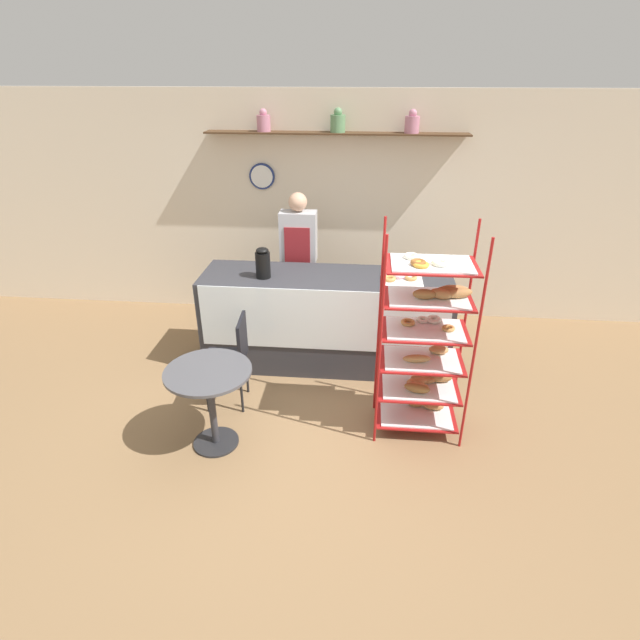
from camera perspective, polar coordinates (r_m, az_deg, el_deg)
name	(u,v)px	position (r m, az deg, el deg)	size (l,w,h in m)	color
ground_plane	(316,422)	(4.66, -0.44, -11.54)	(14.00, 14.00, 0.00)	olive
back_wall	(335,208)	(6.22, 1.76, 12.70)	(10.00, 0.30, 2.70)	beige
display_counter	(326,320)	(5.28, 0.70, -0.01)	(2.56, 0.73, 1.01)	#333338
pastry_rack	(426,343)	(4.23, 12.02, -2.59)	(0.75, 0.49, 1.85)	#A51919
person_worker	(299,261)	(5.67, -2.43, 6.72)	(0.40, 0.23, 1.71)	#282833
cafe_table	(210,389)	(4.19, -12.47, -7.75)	(0.71, 0.71, 0.74)	#262628
cafe_chair	(233,352)	(4.67, -9.87, -3.61)	(0.41, 0.41, 0.90)	black
coffee_carafe	(263,263)	(5.02, -6.55, 6.48)	(0.15, 0.15, 0.31)	black
donut_tray_counter	(401,279)	(5.01, 9.28, 4.64)	(0.41, 0.33, 0.05)	white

